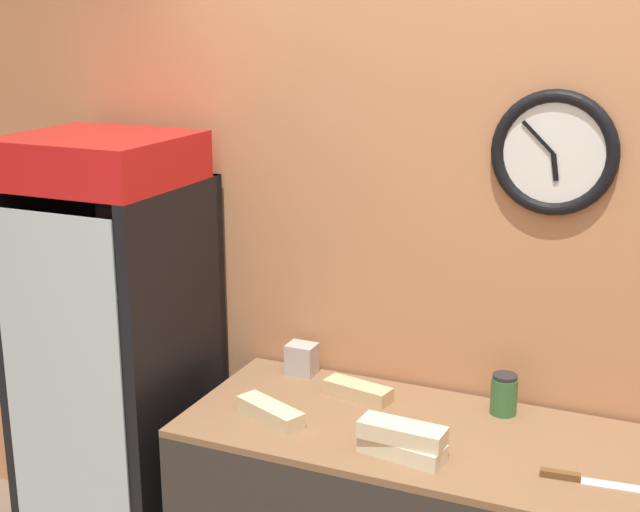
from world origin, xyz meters
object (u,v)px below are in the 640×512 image
at_px(sandwich_stack_bottom, 402,449).
at_px(napkin_dispenser, 302,359).
at_px(beverage_cooler, 122,344).
at_px(chefs_knife, 582,479).
at_px(sandwich_flat_right, 358,391).
at_px(condiment_jar, 504,394).
at_px(sandwich_stack_middle, 402,432).
at_px(sandwich_flat_left, 270,412).

distance_m(sandwich_stack_bottom, napkin_dispenser, 0.75).
bearing_deg(beverage_cooler, chefs_knife, -6.26).
distance_m(beverage_cooler, napkin_dispenser, 0.72).
relative_size(sandwich_stack_bottom, sandwich_flat_right, 1.09).
height_order(chefs_knife, condiment_jar, condiment_jar).
bearing_deg(beverage_cooler, sandwich_flat_right, 5.14).
bearing_deg(beverage_cooler, sandwich_stack_bottom, -12.09).
xyz_separation_m(beverage_cooler, sandwich_stack_bottom, (1.26, -0.27, -0.06)).
bearing_deg(napkin_dispenser, sandwich_stack_middle, -39.92).
bearing_deg(sandwich_stack_middle, sandwich_flat_left, 172.24).
height_order(sandwich_flat_left, napkin_dispenser, napkin_dispenser).
height_order(beverage_cooler, napkin_dispenser, beverage_cooler).
bearing_deg(sandwich_stack_bottom, sandwich_stack_middle, 0.00).
height_order(sandwich_stack_middle, condiment_jar, condiment_jar).
bearing_deg(napkin_dispenser, sandwich_flat_right, -23.36).
bearing_deg(chefs_knife, napkin_dispenser, 159.98).
relative_size(sandwich_flat_left, napkin_dispenser, 2.35).
distance_m(sandwich_stack_middle, condiment_jar, 0.50).
bearing_deg(sandwich_flat_right, sandwich_stack_bottom, -50.89).
distance_m(beverage_cooler, sandwich_flat_right, 0.97).
xyz_separation_m(chefs_knife, condiment_jar, (-0.32, 0.37, 0.06)).
relative_size(beverage_cooler, sandwich_flat_left, 6.45).
bearing_deg(beverage_cooler, sandwich_stack_middle, -12.09).
distance_m(sandwich_stack_bottom, sandwich_flat_left, 0.51).
height_order(sandwich_stack_bottom, sandwich_stack_middle, sandwich_stack_middle).
relative_size(sandwich_flat_right, condiment_jar, 1.83).
bearing_deg(sandwich_flat_right, chefs_knife, -18.86).
distance_m(sandwich_flat_right, napkin_dispenser, 0.31).
distance_m(sandwich_stack_bottom, sandwich_stack_middle, 0.06).
xyz_separation_m(sandwich_flat_left, condiment_jar, (0.72, 0.37, 0.04)).
bearing_deg(chefs_knife, sandwich_flat_left, -179.82).
distance_m(sandwich_flat_right, condiment_jar, 0.52).
xyz_separation_m(condiment_jar, napkin_dispenser, (-0.79, 0.04, -0.01)).
bearing_deg(sandwich_stack_bottom, sandwich_flat_left, 172.24).
height_order(beverage_cooler, sandwich_flat_right, beverage_cooler).
distance_m(beverage_cooler, chefs_knife, 1.81).
xyz_separation_m(chefs_knife, napkin_dispenser, (-1.11, 0.41, 0.05)).
bearing_deg(sandwich_flat_left, napkin_dispenser, 99.71).
relative_size(sandwich_stack_middle, sandwich_flat_right, 1.06).
relative_size(beverage_cooler, chefs_knife, 5.28).
distance_m(sandwich_stack_middle, napkin_dispenser, 0.74).
bearing_deg(sandwich_stack_middle, beverage_cooler, 167.91).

